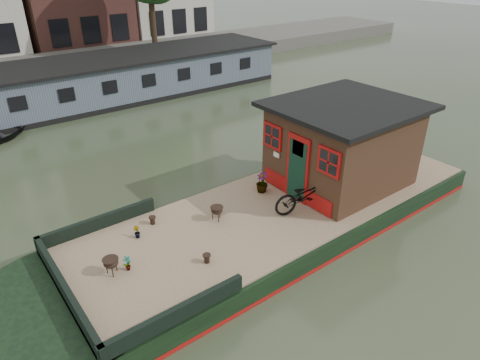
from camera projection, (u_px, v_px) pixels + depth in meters
ground at (283, 223)px, 12.06m from camera, size 120.00×120.00×0.00m
houseboat_hull at (246, 232)px, 11.22m from camera, size 14.01×4.02×0.60m
houseboat_deck at (284, 204)px, 11.76m from camera, size 11.80×3.80×0.05m
bow_bulwark at (106, 273)px, 8.96m from camera, size 3.00×4.00×0.35m
cabin at (342, 143)px, 12.35m from camera, size 4.00×3.50×2.42m
bicycle at (306, 195)px, 11.23m from camera, size 1.91×1.06×0.95m
potted_plant_a at (127, 263)px, 9.22m from camera, size 0.22×0.18×0.36m
potted_plant_b at (137, 232)px, 10.29m from camera, size 0.17×0.19×0.31m
potted_plant_d at (262, 182)px, 12.20m from camera, size 0.36×0.36×0.61m
brazier_front at (217, 213)px, 10.95m from camera, size 0.41×0.41×0.39m
brazier_rear at (111, 266)px, 9.10m from camera, size 0.46×0.46×0.40m
bollard_port at (153, 220)px, 10.83m from camera, size 0.18×0.18×0.21m
bollard_stbd at (207, 258)px, 9.48m from camera, size 0.19×0.19×0.21m
far_houseboat at (95, 83)px, 21.41m from camera, size 20.40×4.40×2.11m
quay at (57, 68)px, 26.21m from camera, size 60.00×6.00×0.90m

